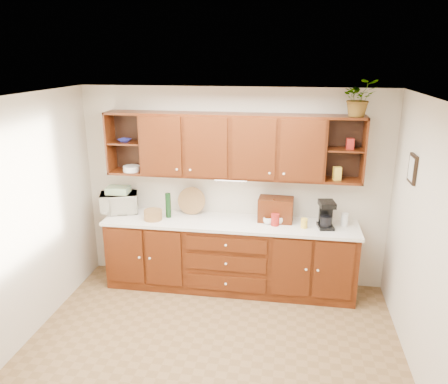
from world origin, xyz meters
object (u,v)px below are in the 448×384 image
(microwave, at_px, (119,203))
(potted_plant, at_px, (359,98))
(bread_box, at_px, (276,209))
(coffee_maker, at_px, (326,215))

(microwave, height_order, potted_plant, potted_plant)
(bread_box, height_order, potted_plant, potted_plant)
(bread_box, height_order, coffee_maker, coffee_maker)
(potted_plant, bearing_deg, bread_box, 178.33)
(bread_box, relative_size, potted_plant, 1.02)
(microwave, bearing_deg, bread_box, -18.88)
(microwave, relative_size, coffee_maker, 1.42)
(bread_box, relative_size, coffee_maker, 1.28)
(microwave, bearing_deg, coffee_maker, -21.64)
(bread_box, bearing_deg, potted_plant, 1.04)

